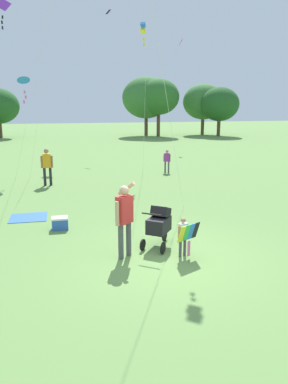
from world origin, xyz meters
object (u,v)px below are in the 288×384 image
(stroller, at_px, (159,223))
(kite_green_novelty, at_px, (143,31))
(person_sitting_far, at_px, (47,164))
(cooler_box, at_px, (60,223))
(child_with_butterfly_kite, at_px, (184,234))
(person_adult_flyer, at_px, (124,215))
(kite_blue_high, at_px, (5,15))
(picnic_blanket, at_px, (28,217))
(kite_orange_delta, at_px, (24,81))
(person_red_shirt, at_px, (167,159))

(stroller, bearing_deg, kite_green_novelty, 79.29)
(person_sitting_far, height_order, cooler_box, person_sitting_far)
(child_with_butterfly_kite, bearing_deg, person_adult_flyer, 167.62)
(stroller, xyz_separation_m, cooler_box, (-2.36, 1.86, -0.43))
(person_adult_flyer, height_order, kite_blue_high, kite_blue_high)
(person_sitting_far, height_order, picnic_blanket, person_sitting_far)
(kite_blue_high, bearing_deg, kite_green_novelty, 2.47)
(kite_orange_delta, xyz_separation_m, person_sitting_far, (0.86, -2.15, -3.47))
(kite_blue_high, bearing_deg, person_red_shirt, -1.45)
(child_with_butterfly_kite, xyz_separation_m, picnic_blanket, (-3.70, 3.93, -0.55))
(child_with_butterfly_kite, distance_m, person_red_shirt, 10.71)
(person_adult_flyer, distance_m, kite_blue_high, 12.39)
(child_with_butterfly_kite, bearing_deg, kite_orange_delta, 110.69)
(person_sitting_far, relative_size, picnic_blanket, 1.43)
(person_sitting_far, distance_m, picnic_blanket, 4.77)
(kite_blue_high, xyz_separation_m, person_sitting_far, (1.42, -1.98, -6.19))
(stroller, bearing_deg, cooler_box, 141.81)
(kite_green_novelty, bearing_deg, person_red_shirt, -21.56)
(person_adult_flyer, xyz_separation_m, kite_orange_delta, (-2.73, 10.44, 3.39))
(person_red_shirt, height_order, cooler_box, person_red_shirt)
(person_adult_flyer, relative_size, stroller, 1.68)
(picnic_blanket, distance_m, cooler_box, 1.63)
(kite_green_novelty, xyz_separation_m, person_red_shirt, (1.14, -0.45, -6.10))
(kite_green_novelty, height_order, person_red_shirt, kite_green_novelty)
(person_adult_flyer, relative_size, person_red_shirt, 1.52)
(picnic_blanket, xyz_separation_m, cooler_box, (0.95, -1.32, 0.17))
(person_sitting_far, xyz_separation_m, cooler_box, (0.44, -5.97, -0.76))
(stroller, distance_m, kite_green_novelty, 11.97)
(kite_green_novelty, relative_size, cooler_box, 15.99)
(person_adult_flyer, distance_m, person_sitting_far, 8.50)
(kite_blue_high, bearing_deg, person_sitting_far, -54.25)
(stroller, distance_m, picnic_blanket, 4.63)
(person_adult_flyer, xyz_separation_m, picnic_blanket, (-2.37, 3.64, -1.01))
(picnic_blanket, bearing_deg, kite_orange_delta, 92.98)
(stroller, height_order, kite_green_novelty, kite_green_novelty)
(child_with_butterfly_kite, relative_size, stroller, 0.89)
(person_sitting_far, bearing_deg, kite_green_novelty, 25.46)
(kite_orange_delta, distance_m, cooler_box, 9.25)
(person_red_shirt, distance_m, picnic_blanket, 9.08)
(kite_green_novelty, relative_size, person_sitting_far, 4.54)
(child_with_butterfly_kite, xyz_separation_m, kite_green_novelty, (1.52, 10.82, 6.22))
(child_with_butterfly_kite, distance_m, kite_orange_delta, 12.10)
(child_with_butterfly_kite, distance_m, kite_blue_high, 13.26)
(kite_blue_high, distance_m, picnic_blanket, 9.77)
(kite_green_novelty, bearing_deg, kite_blue_high, -177.53)
(kite_green_novelty, height_order, kite_blue_high, kite_blue_high)
(child_with_butterfly_kite, distance_m, picnic_blanket, 5.42)
(person_adult_flyer, distance_m, person_red_shirt, 10.84)
(child_with_butterfly_kite, xyz_separation_m, person_adult_flyer, (-1.33, 0.29, 0.46))
(child_with_butterfly_kite, distance_m, stroller, 0.84)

